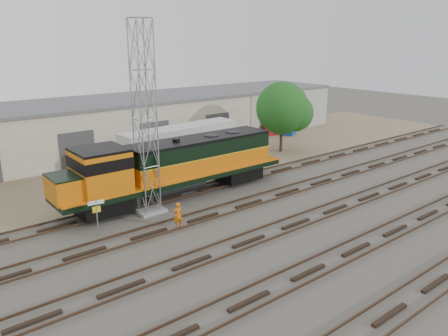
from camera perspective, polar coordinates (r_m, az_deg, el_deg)
ground at (r=30.21m, az=5.12°, el=-5.61°), size 140.00×140.00×0.00m
dirt_strip at (r=41.72m, az=-9.22°, el=0.52°), size 80.00×16.00×0.02m
tracks at (r=28.28m, az=9.35°, el=-7.20°), size 80.00×20.40×0.28m
warehouse at (r=48.10m, az=-14.06°, el=5.60°), size 58.40×10.40×5.30m
locomotive at (r=31.94m, az=-6.65°, el=0.29°), size 18.13×3.18×4.36m
signal_tower at (r=28.79m, az=-10.29°, el=5.83°), size 1.86×1.86×12.59m
sign_post at (r=26.78m, az=-16.30°, el=-5.44°), size 0.95×0.16×2.34m
worker at (r=27.43m, az=-6.05°, el=-6.12°), size 0.65×0.47×1.66m
semi_trailer at (r=40.60m, az=-5.30°, el=3.60°), size 12.17×3.43×3.70m
dumpster_blue at (r=54.29m, az=8.43°, el=5.07°), size 2.06×2.01×1.50m
dumpster_red at (r=53.98m, az=5.80°, el=5.04°), size 1.69×1.61×1.40m
tree_mid at (r=33.65m, az=-13.58°, el=-0.86°), size 3.95×3.76×3.76m
tree_east at (r=45.44m, az=8.04°, el=7.59°), size 5.65×5.38×7.27m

